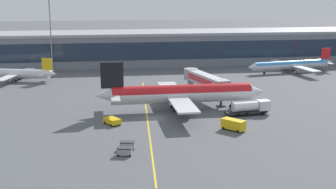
# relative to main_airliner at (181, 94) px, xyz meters

# --- Properties ---
(ground_plane) EXTENTS (700.00, 700.00, 0.00)m
(ground_plane) POSITION_rel_main_airliner_xyz_m (-7.19, -6.17, -4.14)
(ground_plane) COLOR #515459
(apron_lead_in_line) EXTENTS (5.75, 79.83, 0.01)m
(apron_lead_in_line) POSITION_rel_main_airliner_xyz_m (-8.68, -4.17, -4.13)
(apron_lead_in_line) COLOR yellow
(apron_lead_in_line) RESTS_ON ground_plane
(terminal_building) EXTENTS (195.65, 21.94, 12.72)m
(terminal_building) POSITION_rel_main_airliner_xyz_m (-2.14, 73.17, 2.24)
(terminal_building) COLOR slate
(terminal_building) RESTS_ON ground_plane
(main_airliner) EXTENTS (41.94, 32.98, 12.17)m
(main_airliner) POSITION_rel_main_airliner_xyz_m (0.00, 0.00, 0.00)
(main_airliner) COLOR silver
(main_airliner) RESTS_ON ground_plane
(jet_bridge) EXTENTS (8.33, 21.44, 6.82)m
(jet_bridge) POSITION_rel_main_airliner_xyz_m (8.30, 11.63, 0.98)
(jet_bridge) COLOR #B2B7BC
(jet_bridge) RESTS_ON ground_plane
(fuel_tanker) EXTENTS (11.03, 3.90, 3.25)m
(fuel_tanker) POSITION_rel_main_airliner_xyz_m (15.37, -6.40, -2.39)
(fuel_tanker) COLOR #232326
(fuel_tanker) RESTS_ON ground_plane
(pushback_tug) EXTENTS (3.91, 4.44, 1.40)m
(pushback_tug) POSITION_rel_main_airliner_xyz_m (-16.86, -9.65, -3.29)
(pushback_tug) COLOR yellow
(pushback_tug) RESTS_ON ground_plane
(crew_van) EXTENTS (4.85, 5.16, 2.30)m
(crew_van) POSITION_rel_main_airliner_xyz_m (7.91, -17.58, -2.82)
(crew_van) COLOR yellow
(crew_van) RESTS_ON ground_plane
(baggage_cart_0) EXTENTS (2.92, 2.12, 1.48)m
(baggage_cart_0) POSITION_rel_main_airliner_xyz_m (-15.26, -29.45, -3.35)
(baggage_cart_0) COLOR gray
(baggage_cart_0) RESTS_ON ground_plane
(baggage_cart_1) EXTENTS (2.92, 2.12, 1.48)m
(baggage_cart_1) POSITION_rel_main_airliner_xyz_m (-14.55, -26.33, -3.35)
(baggage_cart_1) COLOR gray
(baggage_cart_1) RESTS_ON ground_plane
(commuter_jet_far) EXTENTS (28.48, 22.87, 7.62)m
(commuter_jet_far) POSITION_rel_main_airliner_xyz_m (-46.59, 44.47, -1.60)
(commuter_jet_far) COLOR white
(commuter_jet_far) RESTS_ON ground_plane
(commuter_jet_near) EXTENTS (34.24, 27.50, 8.10)m
(commuter_jet_near) POSITION_rel_main_airliner_xyz_m (47.85, 46.60, -1.40)
(commuter_jet_near) COLOR silver
(commuter_jet_near) RESTS_ON ground_plane
(apron_light_mast_0) EXTENTS (2.80, 0.50, 26.67)m
(apron_light_mast_0) POSITION_rel_main_airliner_xyz_m (-35.96, 61.21, 11.23)
(apron_light_mast_0) COLOR gray
(apron_light_mast_0) RESTS_ON ground_plane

